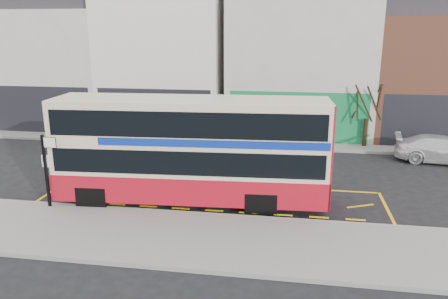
% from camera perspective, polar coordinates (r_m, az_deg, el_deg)
% --- Properties ---
extents(ground, '(120.00, 120.00, 0.00)m').
position_cam_1_polar(ground, '(16.93, -2.58, -8.22)').
color(ground, black).
rests_on(ground, ground).
extents(pavement, '(40.00, 4.00, 0.15)m').
position_cam_1_polar(pavement, '(14.87, -4.39, -11.46)').
color(pavement, gray).
rests_on(pavement, ground).
extents(kerb, '(40.00, 0.15, 0.15)m').
position_cam_1_polar(kerb, '(16.57, -2.84, -8.50)').
color(kerb, gray).
rests_on(kerb, ground).
extents(far_pavement, '(50.00, 3.00, 0.15)m').
position_cam_1_polar(far_pavement, '(27.21, 2.08, 1.14)').
color(far_pavement, gray).
rests_on(far_pavement, ground).
extents(road_markings, '(14.00, 3.40, 0.01)m').
position_cam_1_polar(road_markings, '(18.38, -1.57, -6.24)').
color(road_markings, yellow).
rests_on(road_markings, ground).
extents(terrace_far_left, '(8.00, 8.01, 10.80)m').
position_cam_1_polar(terrace_far_left, '(34.53, -20.24, 11.24)').
color(terrace_far_left, beige).
rests_on(terrace_far_left, ground).
extents(terrace_left, '(8.00, 8.01, 11.80)m').
position_cam_1_polar(terrace_left, '(31.43, -7.15, 12.64)').
color(terrace_left, silver).
rests_on(terrace_left, ground).
extents(terrace_green_shop, '(9.00, 8.01, 11.30)m').
position_cam_1_polar(terrace_green_shop, '(30.22, 9.88, 11.95)').
color(terrace_green_shop, beige).
rests_on(terrace_green_shop, ground).
extents(terrace_right, '(9.00, 8.01, 10.30)m').
position_cam_1_polar(terrace_right, '(31.65, 26.59, 9.82)').
color(terrace_right, '#9E593F').
rests_on(terrace_right, ground).
extents(double_decker_bus, '(10.75, 3.04, 4.25)m').
position_cam_1_polar(double_decker_bus, '(17.18, -4.20, 0.01)').
color(double_decker_bus, beige).
rests_on(double_decker_bus, ground).
extents(bus_stop_post, '(0.71, 0.13, 2.85)m').
position_cam_1_polar(bus_stop_post, '(17.84, -22.13, -1.73)').
color(bus_stop_post, black).
rests_on(bus_stop_post, pavement).
extents(car_silver, '(4.18, 2.29, 1.35)m').
position_cam_1_polar(car_silver, '(27.09, -11.94, 2.04)').
color(car_silver, '#9D9DA2').
rests_on(car_silver, ground).
extents(car_grey, '(4.59, 1.89, 1.48)m').
position_cam_1_polar(car_grey, '(26.43, -6.17, 2.11)').
color(car_grey, '#474C50').
rests_on(car_grey, ground).
extents(car_white, '(5.07, 2.71, 1.40)m').
position_cam_1_polar(car_white, '(25.59, 26.71, -0.02)').
color(car_white, silver).
rests_on(car_white, ground).
extents(street_tree_right, '(2.23, 2.23, 4.81)m').
position_cam_1_polar(street_tree_right, '(26.47, 18.35, 7.02)').
color(street_tree_right, black).
rests_on(street_tree_right, ground).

